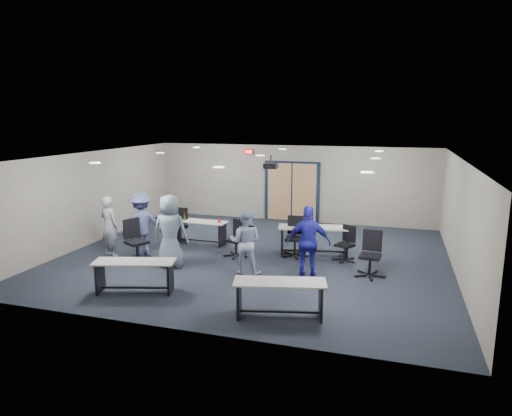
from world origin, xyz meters
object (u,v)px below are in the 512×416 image
(table_back_right, at_px, (314,236))
(table_front_right, at_px, (280,293))
(person_lightblue, at_px, (245,242))
(chair_back_d, at_px, (345,244))
(person_gray, at_px, (109,226))
(table_front_left, at_px, (135,271))
(chair_back_c, at_px, (295,237))
(chair_loose_right, at_px, (370,254))
(person_navy, at_px, (309,243))
(chair_back_b, at_px, (236,239))
(person_plaid, at_px, (170,231))
(chair_back_a, at_px, (178,226))
(table_back_left, at_px, (199,228))
(person_back, at_px, (141,224))
(chair_loose_left, at_px, (137,241))

(table_back_right, bearing_deg, table_front_right, -100.71)
(table_front_right, height_order, person_lightblue, person_lightblue)
(chair_back_d, relative_size, person_gray, 0.56)
(table_front_left, relative_size, chair_back_c, 1.67)
(chair_back_c, xyz_separation_m, chair_loose_right, (2.02, -1.01, 0.00))
(chair_loose_right, distance_m, person_gray, 6.79)
(chair_back_c, distance_m, person_navy, 1.70)
(table_front_right, distance_m, person_navy, 2.26)
(chair_back_b, xyz_separation_m, person_lightblue, (0.68, -1.24, 0.30))
(chair_back_c, distance_m, person_plaid, 3.29)
(chair_back_a, distance_m, person_navy, 4.64)
(person_plaid, bearing_deg, table_front_left, 87.37)
(table_back_left, height_order, person_gray, person_gray)
(chair_back_d, bearing_deg, table_front_right, -73.93)
(person_plaid, bearing_deg, chair_back_c, -152.66)
(table_front_left, bearing_deg, table_back_left, 77.67)
(chair_back_a, relative_size, chair_loose_right, 0.95)
(table_back_right, height_order, person_gray, person_gray)
(chair_back_a, bearing_deg, chair_back_d, -3.77)
(chair_back_a, height_order, person_navy, person_navy)
(chair_back_b, xyz_separation_m, chair_back_c, (1.51, 0.45, 0.05))
(person_gray, bearing_deg, chair_back_d, -150.64)
(chair_back_d, height_order, person_back, person_back)
(chair_back_a, distance_m, person_back, 1.44)
(chair_back_a, xyz_separation_m, chair_back_b, (2.09, -0.75, -0.02))
(chair_loose_left, xyz_separation_m, person_plaid, (1.05, -0.14, 0.37))
(chair_back_a, distance_m, chair_back_b, 2.22)
(chair_back_d, bearing_deg, person_gray, -139.04)
(table_front_right, xyz_separation_m, chair_loose_right, (1.48, 2.75, 0.06))
(person_plaid, bearing_deg, table_back_left, -89.23)
(table_front_left, bearing_deg, table_back_right, 33.72)
(table_back_left, height_order, person_back, person_back)
(chair_loose_left, bearing_deg, person_plaid, -70.29)
(person_plaid, bearing_deg, person_navy, 178.70)
(chair_loose_left, bearing_deg, person_lightblue, -64.57)
(table_front_left, bearing_deg, person_plaid, 75.79)
(table_back_left, relative_size, person_gray, 1.03)
(table_back_left, distance_m, table_back_right, 3.45)
(table_front_left, xyz_separation_m, table_front_right, (3.25, -0.28, 0.00))
(chair_loose_left, height_order, person_gray, person_gray)
(chair_back_c, distance_m, chair_loose_left, 4.14)
(chair_back_b, relative_size, person_back, 0.57)
(chair_back_c, relative_size, person_gray, 0.65)
(table_back_left, bearing_deg, table_back_right, -0.33)
(person_plaid, xyz_separation_m, person_back, (-1.23, 0.69, -0.05))
(person_navy, relative_size, person_back, 0.99)
(chair_loose_left, xyz_separation_m, person_back, (-0.18, 0.55, 0.31))
(table_front_right, bearing_deg, table_back_left, 116.42)
(table_back_left, distance_m, person_plaid, 2.21)
(chair_back_b, height_order, person_back, person_back)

